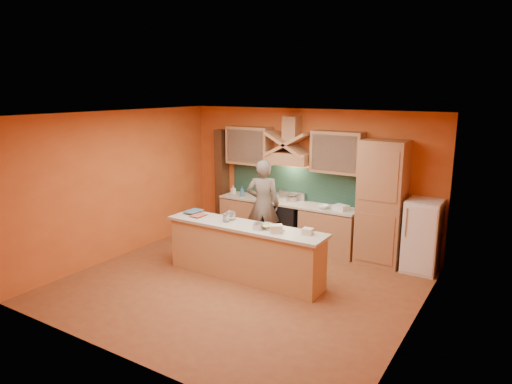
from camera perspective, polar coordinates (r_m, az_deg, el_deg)
The scene contains 36 objects.
floor at distance 7.75m, azimuth -2.00°, elevation -11.50°, with size 5.50×5.00×0.01m, color brown.
ceiling at distance 7.07m, azimuth -2.18°, elevation 9.65°, with size 5.50×5.00×0.01m, color white.
wall_back at distance 9.41m, azimuth 6.43°, elevation 1.78°, with size 5.50×0.02×2.80m, color #CF6028.
wall_front at distance 5.48m, azimuth -16.92°, elevation -6.82°, with size 5.50×0.02×2.80m, color #CF6028.
wall_left at distance 9.08m, azimuth -16.66°, elevation 0.90°, with size 0.02×5.00×2.80m, color #CF6028.
wall_right at distance 6.24m, azimuth 19.44°, elevation -4.61°, with size 0.02×5.00×2.80m, color #CF6028.
base_cabinet_left at distance 9.98m, azimuth -0.96°, elevation -3.24°, with size 1.10×0.60×0.86m, color #AF7850.
base_cabinet_right at distance 9.13m, azimuth 9.15°, elevation -4.94°, with size 1.10×0.60×0.86m, color #AF7850.
counter_top at distance 9.39m, azimuth 3.91°, elevation -1.32°, with size 3.00×0.62×0.04m, color beige.
stove at distance 9.51m, azimuth 3.87°, elevation -3.95°, with size 0.60×0.58×0.90m, color black.
backsplash at distance 9.56m, azimuth 4.74°, elevation 1.07°, with size 3.00×0.03×0.70m, color #18362D.
range_hood at distance 9.25m, azimuth 4.14°, elevation 4.27°, with size 0.92×0.50×0.24m, color #AF7850.
hood_chimney at distance 9.27m, azimuth 4.49°, elevation 7.89°, with size 0.30×0.30×0.50m, color #AF7850.
upper_cabinet_left at distance 9.79m, azimuth -0.84°, elevation 5.84°, with size 1.00×0.35×0.80m, color #AF7850.
upper_cabinet_right at distance 8.88m, azimuth 10.12°, elevation 4.92°, with size 1.00×0.35×0.80m, color #AF7850.
pantry_column at distance 8.62m, azimuth 15.45°, elevation -1.34°, with size 0.80×0.60×2.30m, color #AF7850.
fridge at distance 8.59m, azimuth 20.06°, elevation -5.19°, with size 0.58×0.60×1.30m, color white.
trim_column_left at distance 10.37m, azimuth -4.25°, elevation 1.44°, with size 0.20×0.30×2.30m, color #472816.
island_body at distance 7.87m, azimuth -1.41°, elevation -7.65°, with size 2.80×0.55×0.88m, color tan.
island_top at distance 7.71m, azimuth -1.43°, elevation -4.31°, with size 2.90×0.62×0.05m, color beige.
person at distance 9.15m, azimuth 0.90°, elevation -1.59°, with size 0.67×0.44×1.83m, color #70665B.
pot_large at distance 9.40m, azimuth 2.32°, elevation -0.75°, with size 0.23×0.23×0.17m, color silver.
pot_small at distance 9.42m, azimuth 4.49°, elevation -0.88°, with size 0.22×0.22×0.13m, color #B9B8BF.
soap_bottle_a at distance 10.08m, azimuth -2.85°, elevation 0.30°, with size 0.08×0.08×0.18m, color white.
soap_bottle_b at distance 9.79m, azimuth -1.75°, elevation 0.08°, with size 0.09×0.09×0.22m, color teal.
bowl_back at distance 8.92m, azimuth 8.33°, elevation -1.83°, with size 0.22×0.22×0.07m, color white.
dish_rack at distance 8.87m, azimuth 10.55°, elevation -1.92°, with size 0.27×0.21×0.10m, color silver.
book_lower at distance 8.34m, azimuth -7.72°, elevation -2.83°, with size 0.21×0.28×0.03m, color #B14D3F.
book_upper at distance 8.57m, azimuth -8.43°, elevation -2.28°, with size 0.24×0.33×0.03m, color #3A6680.
jar_large at distance 8.00m, azimuth -3.14°, elevation -2.96°, with size 0.16×0.16×0.14m, color white.
jar_small at distance 7.88m, azimuth -3.76°, elevation -3.22°, with size 0.12×0.12×0.15m, color silver.
kitchen_scale at distance 7.43m, azimuth 0.26°, elevation -4.36°, with size 0.12×0.12×0.10m, color silver.
mixing_bowl at distance 7.52m, azimuth 1.29°, elevation -4.30°, with size 0.27×0.27×0.07m, color silver.
cloth at distance 7.42m, azimuth 2.39°, elevation -4.75°, with size 0.26×0.19×0.02m, color beige.
grocery_bag_a at distance 7.28m, azimuth 2.53°, elevation -4.63°, with size 0.20×0.16×0.13m, color beige.
grocery_bag_b at distance 7.24m, azimuth 6.49°, elevation -4.91°, with size 0.16×0.13×0.10m, color beige.
Camera 1 is at (3.95, -5.86, 3.19)m, focal length 32.00 mm.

